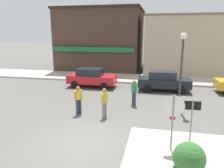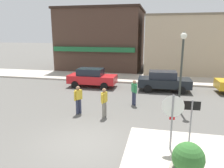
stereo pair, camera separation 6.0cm
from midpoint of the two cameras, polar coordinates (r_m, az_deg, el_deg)
name	(u,v)px [view 2 (the right image)]	position (r m, az deg, el deg)	size (l,w,h in m)	color
ground_plane	(84,143)	(9.52, -7.10, -15.01)	(160.00, 160.00, 0.00)	#5B5954
sidewalk_corner	(217,168)	(8.62, 26.00, -19.04)	(6.40, 4.80, 0.15)	beige
kerb_far	(128,78)	(21.71, 4.39, 1.54)	(80.00, 4.00, 0.15)	beige
stop_sign	(172,115)	(8.46, 15.66, -7.86)	(0.82, 0.07, 2.30)	gray
one_way_sign	(191,120)	(8.76, 20.10, -8.74)	(0.60, 0.06, 2.10)	gray
planter	(188,163)	(7.57, 19.42, -18.86)	(1.10, 1.10, 1.23)	gray
lamp_post	(182,60)	(13.03, 17.93, 5.89)	(0.36, 0.36, 4.54)	#333833
parked_car_nearest	(92,77)	(18.46, -5.18, 1.76)	(4.01, 1.90, 1.56)	red
parked_car_second	(164,81)	(17.57, 13.48, 0.84)	(4.04, 1.96, 1.56)	black
pedestrian_crossing_near	(104,102)	(11.79, -1.89, -4.62)	(0.29, 0.56, 1.61)	gray
pedestrian_crossing_far	(78,99)	(12.39, -8.65, -3.88)	(0.38, 0.50, 1.61)	#2D334C
pedestrian_kerb_side	(134,92)	(13.80, 5.92, -2.00)	(0.39, 0.50, 1.61)	#2D334C
building_corner_shop	(103,39)	(28.32, -2.22, 11.60)	(9.90, 9.23, 7.27)	#473328
building_storefront_left_near	(185,45)	(25.78, 18.61, 9.67)	(8.70, 5.97, 6.30)	tan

